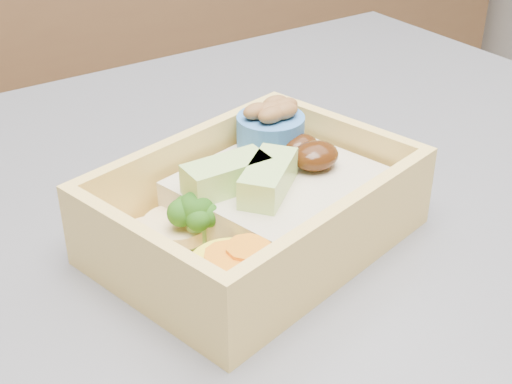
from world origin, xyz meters
TOP-DOWN VIEW (x-y plane):
  - bento_box at (0.21, -0.02)m, footprint 0.22×0.18m

SIDE VIEW (x-z plane):
  - bento_box at x=0.21m, z-range 0.91..0.98m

